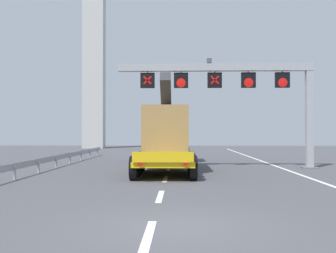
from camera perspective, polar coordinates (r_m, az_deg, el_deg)
ground at (r=9.74m, az=1.18°, el=-13.67°), size 112.00×112.00×0.00m
lane_markings at (r=26.94m, az=0.21°, el=-5.38°), size 0.20×49.30×0.01m
edge_line_right at (r=22.45m, az=17.55°, el=-6.28°), size 0.20×63.00×0.01m
overhead_lane_gantry at (r=25.33m, az=9.66°, el=5.98°), size 11.99×0.90×6.63m
heavy_haul_truck_yellow at (r=25.87m, az=-0.08°, el=-1.18°), size 3.05×14.07×5.30m
guardrail_left at (r=24.43m, az=-16.42°, el=-4.52°), size 0.13×31.39×0.76m
bridge_pylon_distant at (r=58.82m, az=-10.19°, el=16.19°), size 9.00×2.00×37.85m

